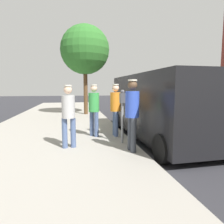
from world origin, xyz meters
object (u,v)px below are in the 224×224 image
(street_tree, at_px, (85,50))
(pedestrian_in_blue, at_px, (132,110))
(parking_meter_near, at_px, (122,107))
(pedestrian_in_gray, at_px, (68,112))
(pedestrian_in_orange, at_px, (115,106))
(parked_van, at_px, (161,105))
(pedestrian_in_green, at_px, (94,107))

(street_tree, bearing_deg, pedestrian_in_blue, 95.48)
(parking_meter_near, bearing_deg, pedestrian_in_gray, 7.41)
(pedestrian_in_blue, bearing_deg, parking_meter_near, -85.77)
(pedestrian_in_orange, bearing_deg, pedestrian_in_blue, 92.56)
(pedestrian_in_blue, distance_m, street_tree, 8.03)
(pedestrian_in_blue, xyz_separation_m, street_tree, (0.72, -7.51, 2.77))
(parked_van, xyz_separation_m, street_tree, (2.16, -5.96, 2.79))
(pedestrian_in_green, xyz_separation_m, pedestrian_in_blue, (-0.78, 1.74, 0.06))
(pedestrian_in_green, height_order, street_tree, street_tree)
(parking_meter_near, height_order, pedestrian_in_green, pedestrian_in_green)
(pedestrian_in_blue, relative_size, parked_van, 0.34)
(parking_meter_near, relative_size, pedestrian_in_blue, 0.86)
(parking_meter_near, relative_size, pedestrian_in_green, 0.90)
(parking_meter_near, height_order, street_tree, street_tree)
(parked_van, distance_m, street_tree, 6.93)
(parking_meter_near, bearing_deg, pedestrian_in_orange, -88.90)
(pedestrian_in_blue, bearing_deg, pedestrian_in_gray, -20.78)
(pedestrian_in_green, distance_m, street_tree, 6.43)
(pedestrian_in_orange, distance_m, pedestrian_in_blue, 1.68)
(pedestrian_in_green, relative_size, street_tree, 0.32)
(pedestrian_in_gray, relative_size, pedestrian_in_orange, 0.97)
(pedestrian_in_gray, height_order, parked_van, parked_van)
(pedestrian_in_orange, height_order, pedestrian_in_blue, pedestrian_in_blue)
(parking_meter_near, relative_size, pedestrian_in_gray, 0.92)
(parking_meter_near, height_order, pedestrian_in_blue, pedestrian_in_blue)
(pedestrian_in_gray, height_order, pedestrian_in_blue, pedestrian_in_blue)
(parking_meter_near, xyz_separation_m, pedestrian_in_blue, (-0.06, 0.78, -0.01))
(pedestrian_in_green, relative_size, pedestrian_in_blue, 0.95)
(pedestrian_in_orange, relative_size, street_tree, 0.32)
(pedestrian_in_orange, bearing_deg, pedestrian_in_gray, 36.43)
(pedestrian_in_blue, height_order, parked_van, parked_van)
(parked_van, height_order, street_tree, street_tree)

